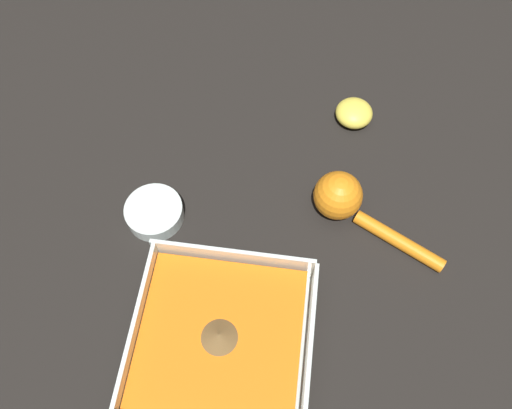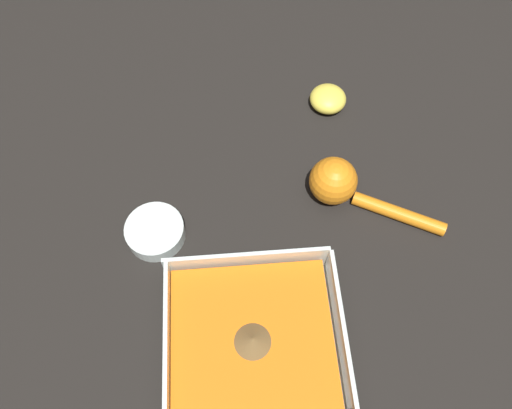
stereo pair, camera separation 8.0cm
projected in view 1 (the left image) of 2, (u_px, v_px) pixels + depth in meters
The scene contains 5 objects.
ground_plane at pixel (220, 350), 0.72m from camera, with size 4.00×4.00×0.00m, color black.
square_dish at pixel (223, 341), 0.71m from camera, with size 0.25×0.25×0.07m.
spice_bowl at pixel (155, 213), 0.82m from camera, with size 0.09×0.09×0.03m.
lemon_squeezer at pixel (346, 201), 0.80m from camera, with size 0.22×0.14×0.08m.
lemon_half at pixel (354, 113), 0.91m from camera, with size 0.07×0.07×0.04m.
Camera 1 is at (-0.07, 0.15, 0.74)m, focal length 35.00 mm.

